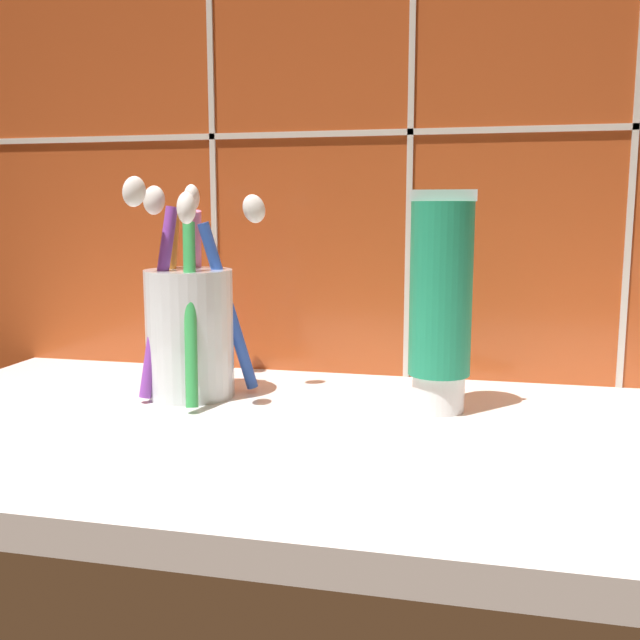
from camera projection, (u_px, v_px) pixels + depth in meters
sink_counter at (354, 445)px, 46.88cm from camera, size 69.09×32.82×2.00cm
tile_wall_backsplash at (392, 44)px, 58.50cm from camera, size 79.09×1.72×59.53cm
toothbrush_cup at (189, 324)px, 54.63cm from camera, size 9.75×12.40×16.83cm
toothpaste_tube at (440, 303)px, 50.15cm from camera, size 4.61×4.39×15.68cm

